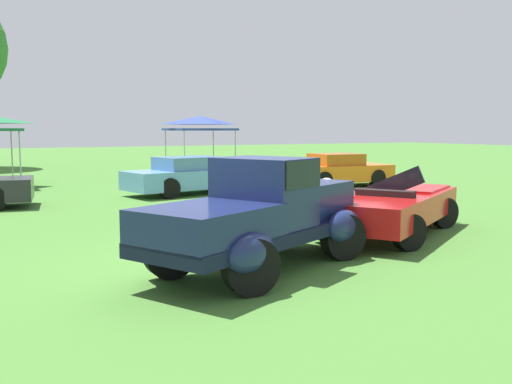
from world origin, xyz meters
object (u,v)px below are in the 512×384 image
object	(u,v)px
feature_pickup_truck	(261,213)
show_car_skyblue	(193,175)
show_car_orange	(339,170)
canopy_tent_right_field	(200,122)
neighbor_convertible	(392,206)

from	to	relation	value
feature_pickup_truck	show_car_skyblue	world-z (taller)	feature_pickup_truck
feature_pickup_truck	show_car_skyblue	size ratio (longest dim) A/B	0.93
feature_pickup_truck	show_car_orange	world-z (taller)	feature_pickup_truck
show_car_orange	canopy_tent_right_field	bearing A→B (deg)	108.28
feature_pickup_truck	canopy_tent_right_field	distance (m)	18.31
feature_pickup_truck	neighbor_convertible	size ratio (longest dim) A/B	0.95
feature_pickup_truck	canopy_tent_right_field	size ratio (longest dim) A/B	1.62
canopy_tent_right_field	feature_pickup_truck	bearing A→B (deg)	-109.66
show_car_orange	canopy_tent_right_field	size ratio (longest dim) A/B	1.43
show_car_skyblue	canopy_tent_right_field	bearing A→B (deg)	65.73
neighbor_convertible	feature_pickup_truck	bearing A→B (deg)	-160.15
canopy_tent_right_field	show_car_orange	bearing A→B (deg)	-71.72
feature_pickup_truck	neighbor_convertible	world-z (taller)	feature_pickup_truck
show_car_orange	feature_pickup_truck	bearing A→B (deg)	-131.43
neighbor_convertible	canopy_tent_right_field	size ratio (longest dim) A/B	1.72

